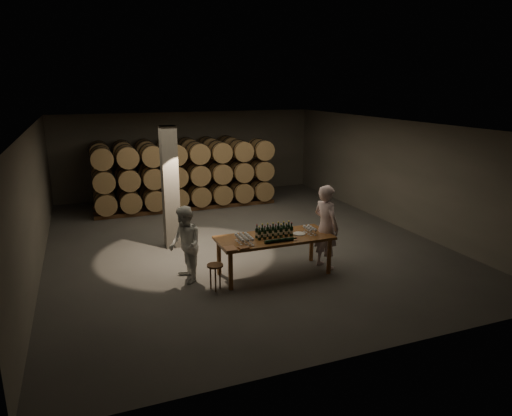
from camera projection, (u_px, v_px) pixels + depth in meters
name	position (u px, v px, depth m)	size (l,w,h in m)	color
room	(170.00, 188.00, 11.87)	(12.00, 12.00, 12.00)	#4D4A48
tasting_table	(274.00, 241.00, 10.27)	(2.60, 1.10, 0.90)	brown
barrel_stack_back	(168.00, 169.00, 16.77)	(5.48, 0.95, 2.31)	brown
barrel_stack_front	(187.00, 175.00, 15.64)	(6.26, 0.95, 2.31)	brown
bottle_cluster	(274.00, 232.00, 10.20)	(0.86, 0.23, 0.31)	black
lying_bottles	(279.00, 240.00, 9.87)	(0.77, 0.08, 0.08)	black
glass_cluster_left	(244.00, 237.00, 9.84)	(0.30, 0.52, 0.16)	silver
glass_cluster_right	(310.00, 228.00, 10.44)	(0.19, 0.41, 0.16)	silver
plate	(299.00, 234.00, 10.42)	(0.29, 0.29, 0.02)	silver
notebook_near	(244.00, 247.00, 9.52)	(0.22, 0.18, 0.03)	#965D36
notebook_corner	(230.00, 249.00, 9.46)	(0.24, 0.31, 0.03)	#965D36
pen	(251.00, 246.00, 9.61)	(0.01, 0.01, 0.14)	black
stool	(215.00, 269.00, 9.54)	(0.34, 0.34, 0.57)	brown
person_man	(326.00, 227.00, 10.61)	(0.73, 0.48, 2.00)	white
person_woman	(185.00, 245.00, 9.88)	(0.82, 0.64, 1.69)	white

